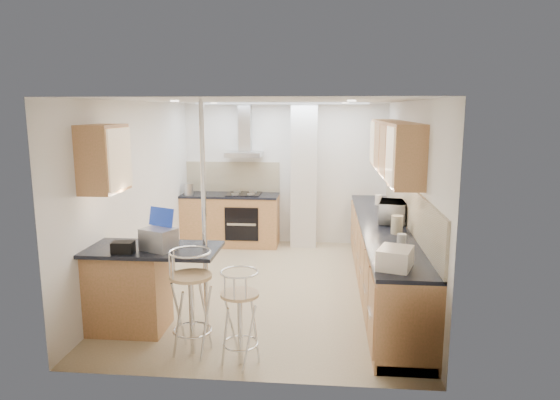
# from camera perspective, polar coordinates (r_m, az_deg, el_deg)

# --- Properties ---
(ground) EXTENTS (4.80, 4.80, 0.00)m
(ground) POSITION_cam_1_polar(r_m,az_deg,el_deg) (6.92, -1.10, -9.93)
(ground) COLOR tan
(ground) RESTS_ON ground
(room_shell) EXTENTS (3.64, 4.84, 2.51)m
(room_shell) POSITION_cam_1_polar(r_m,az_deg,el_deg) (6.89, 1.89, 3.21)
(room_shell) COLOR white
(room_shell) RESTS_ON ground
(right_counter) EXTENTS (0.63, 4.40, 0.92)m
(right_counter) POSITION_cam_1_polar(r_m,az_deg,el_deg) (6.78, 11.67, -6.48)
(right_counter) COLOR #A37A41
(right_counter) RESTS_ON ground
(back_counter) EXTENTS (1.70, 0.63, 0.92)m
(back_counter) POSITION_cam_1_polar(r_m,az_deg,el_deg) (8.93, -5.67, -2.22)
(back_counter) COLOR #A37A41
(back_counter) RESTS_ON ground
(peninsula) EXTENTS (1.47, 0.72, 0.94)m
(peninsula) POSITION_cam_1_polar(r_m,az_deg,el_deg) (5.67, -14.36, -9.82)
(peninsula) COLOR #A37A41
(peninsula) RESTS_ON ground
(microwave) EXTENTS (0.43, 0.56, 0.28)m
(microwave) POSITION_cam_1_polar(r_m,az_deg,el_deg) (6.75, 12.80, -1.33)
(microwave) COLOR silver
(microwave) RESTS_ON right_counter
(laptop) EXTENTS (0.41, 0.37, 0.23)m
(laptop) POSITION_cam_1_polar(r_m,az_deg,el_deg) (5.39, -13.70, -4.38)
(laptop) COLOR #A7A9AF
(laptop) RESTS_ON peninsula
(bag) EXTENTS (0.23, 0.17, 0.12)m
(bag) POSITION_cam_1_polar(r_m,az_deg,el_deg) (5.40, -17.50, -5.16)
(bag) COLOR black
(bag) RESTS_ON peninsula
(bar_stool_near) EXTENTS (0.53, 0.53, 1.07)m
(bar_stool_near) POSITION_cam_1_polar(r_m,az_deg,el_deg) (5.07, -10.07, -11.43)
(bar_stool_near) COLOR tan
(bar_stool_near) RESTS_ON ground
(bar_stool_end) EXTENTS (0.42, 0.42, 0.93)m
(bar_stool_end) POSITION_cam_1_polar(r_m,az_deg,el_deg) (4.83, -4.58, -13.27)
(bar_stool_end) COLOR tan
(bar_stool_end) RESTS_ON ground
(jar_a) EXTENTS (0.13, 0.13, 0.18)m
(jar_a) POSITION_cam_1_polar(r_m,az_deg,el_deg) (7.15, 12.07, -1.09)
(jar_a) COLOR white
(jar_a) RESTS_ON right_counter
(jar_b) EXTENTS (0.11, 0.11, 0.16)m
(jar_b) POSITION_cam_1_polar(r_m,az_deg,el_deg) (7.95, 11.20, 0.02)
(jar_b) COLOR white
(jar_b) RESTS_ON right_counter
(jar_c) EXTENTS (0.14, 0.14, 0.22)m
(jar_c) POSITION_cam_1_polar(r_m,az_deg,el_deg) (6.16, 13.21, -2.76)
(jar_c) COLOR #B6AE91
(jar_c) RESTS_ON right_counter
(jar_d) EXTENTS (0.11, 0.11, 0.13)m
(jar_d) POSITION_cam_1_polar(r_m,az_deg,el_deg) (5.65, 13.73, -4.44)
(jar_d) COLOR silver
(jar_d) RESTS_ON right_counter
(bread_bin) EXTENTS (0.39, 0.44, 0.19)m
(bread_bin) POSITION_cam_1_polar(r_m,az_deg,el_deg) (4.85, 13.03, -6.48)
(bread_bin) COLOR white
(bread_bin) RESTS_ON right_counter
(kettle) EXTENTS (0.16, 0.16, 0.20)m
(kettle) POSITION_cam_1_polar(r_m,az_deg,el_deg) (8.83, -10.40, 1.22)
(kettle) COLOR #B9BCBE
(kettle) RESTS_ON back_counter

